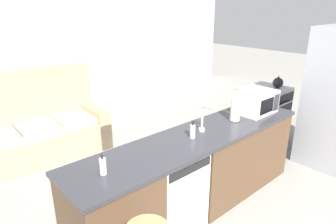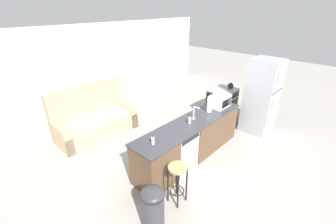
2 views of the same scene
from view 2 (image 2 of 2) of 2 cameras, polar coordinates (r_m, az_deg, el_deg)
The scene contains 15 objects.
ground_plane at distance 5.10m, azimuth 4.52°, elevation -11.99°, with size 24.00×24.00×0.00m, color gray.
wall_back at distance 7.74m, azimuth -18.96°, elevation 10.82°, with size 10.00×0.06×2.60m.
kitchen_counter at distance 5.01m, azimuth 6.42°, elevation -6.93°, with size 2.94×0.66×0.90m.
dishwasher at distance 4.69m, azimuth 2.76°, elevation -9.32°, with size 0.58×0.61×0.84m.
stove_range at distance 6.85m, azimuth 13.49°, elevation 2.14°, with size 0.76×0.68×0.90m.
refrigerator at distance 6.25m, azimuth 22.62°, elevation 3.61°, with size 0.72×0.73×1.93m.
microwave at distance 5.46m, azimuth 12.97°, elevation 2.76°, with size 0.50×0.37×0.28m.
sink_faucet at distance 4.75m, azimuth 6.67°, elevation -0.44°, with size 0.07×0.18×0.30m.
paper_towel_roll at distance 5.12m, azimuth 10.47°, elevation 1.36°, with size 0.14×0.14×0.28m.
soap_bottle at distance 4.61m, azimuth 5.52°, elevation -2.06°, with size 0.06×0.06×0.18m.
dish_soap_bottle at distance 3.94m, azimuth -3.87°, elevation -7.26°, with size 0.06×0.06×0.18m.
kettle at distance 6.75m, azimuth 15.61°, elevation 6.40°, with size 0.21×0.17×0.19m.
bar_stool at distance 3.87m, azimuth 2.42°, elevation -16.06°, with size 0.32×0.32×0.74m.
trash_bin at distance 3.63m, azimuth -3.83°, elevation -23.21°, with size 0.35×0.35×0.74m.
couch at distance 6.17m, azimuth -18.33°, elevation -1.81°, with size 2.02×0.95×1.27m.
Camera 2 is at (-3.20, -2.46, 3.11)m, focal length 24.00 mm.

